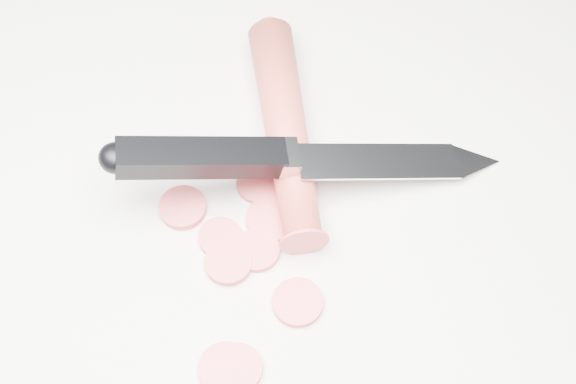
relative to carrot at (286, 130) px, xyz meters
name	(u,v)px	position (x,y,z in m)	size (l,w,h in m)	color
ground	(213,200)	(-0.07, -0.03, -0.02)	(2.40, 2.40, 0.00)	silver
carrot	(286,130)	(0.00, 0.00, 0.00)	(0.03, 0.03, 0.19)	#BF362C
carrot_slice_0	(220,237)	(-0.08, -0.06, -0.02)	(0.03, 0.03, 0.01)	#D94449
carrot_slice_1	(225,369)	(-0.11, -0.15, -0.01)	(0.04, 0.04, 0.01)	#D94449
carrot_slice_2	(228,263)	(-0.08, -0.08, -0.01)	(0.03, 0.03, 0.01)	#D94449
carrot_slice_3	(298,302)	(-0.05, -0.12, -0.01)	(0.04, 0.04, 0.01)	#D94449
carrot_slice_4	(259,183)	(-0.03, -0.03, -0.02)	(0.03, 0.03, 0.01)	#D94449
carrot_slice_5	(257,250)	(-0.06, -0.08, -0.01)	(0.03, 0.03, 0.01)	#D94449
carrot_slice_6	(238,368)	(-0.10, -0.15, -0.01)	(0.03, 0.03, 0.01)	#D94449
carrot_slice_7	(272,219)	(-0.04, -0.06, -0.02)	(0.04, 0.04, 0.01)	#D94449
carrot_slice_8	(183,208)	(-0.09, -0.02, -0.01)	(0.03, 0.03, 0.01)	#D94449
kitchen_knife	(311,155)	(0.00, -0.04, 0.02)	(0.29, 0.11, 0.07)	silver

